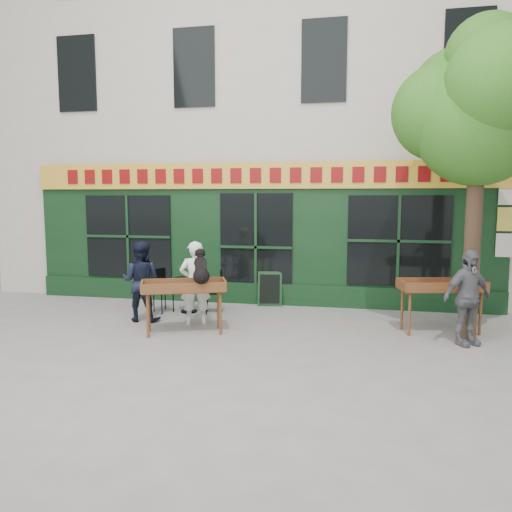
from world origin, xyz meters
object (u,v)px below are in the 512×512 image
object	(u,v)px
book_cart_right	(441,289)
bistro_table	(189,288)
book_cart_center	(184,289)
man_left	(141,281)
dog	(201,265)
woman	(195,283)
man_right	(467,298)

from	to	relation	value
book_cart_right	bistro_table	bearing A→B (deg)	160.53
book_cart_center	man_left	bearing A→B (deg)	127.56
book_cart_center	dog	distance (m)	0.59
dog	woman	bearing A→B (deg)	95.64
book_cart_center	dog	size ratio (longest dim) A/B	2.70
bistro_table	dog	bearing A→B (deg)	-63.75
dog	bistro_table	distance (m)	2.01
book_cart_center	man_left	distance (m)	1.38
woman	dog	bearing A→B (deg)	95.64
dog	woman	size ratio (longest dim) A/B	0.36
book_cart_right	man_left	xyz separation A→B (m)	(-5.83, -0.29, -0.00)
book_cart_center	man_right	bearing A→B (deg)	-17.93
woman	man_left	xyz separation A→B (m)	(-1.17, 0.07, -0.01)
book_cart_right	bistro_table	world-z (taller)	book_cart_right
book_cart_right	man_right	xyz separation A→B (m)	(0.30, -0.75, -0.00)
book_cart_right	man_right	bearing A→B (deg)	-80.89
man_left	book_cart_right	bearing A→B (deg)	-179.34
dog	book_cart_right	size ratio (longest dim) A/B	0.38
woman	man_left	size ratio (longest dim) A/B	1.01
book_cart_center	man_right	distance (m)	4.97
book_cart_right	woman	bearing A→B (deg)	171.72
book_cart_right	man_right	size ratio (longest dim) A/B	0.97
dog	man_left	xyz separation A→B (m)	(-1.52, 0.77, -0.47)
man_right	bistro_table	world-z (taller)	man_right
book_cart_center	bistro_table	world-z (taller)	book_cart_center
book_cart_center	woman	world-z (taller)	woman
bistro_table	man_right	bearing A→B (deg)	-14.06
book_cart_center	woman	distance (m)	0.65
woman	man_left	bearing A→B (deg)	-24.31
book_cart_center	bistro_table	xyz separation A→B (m)	(-0.47, 1.62, -0.28)
woman	book_cart_center	bearing A→B (deg)	69.07
bistro_table	book_cart_center	bearing A→B (deg)	-73.71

